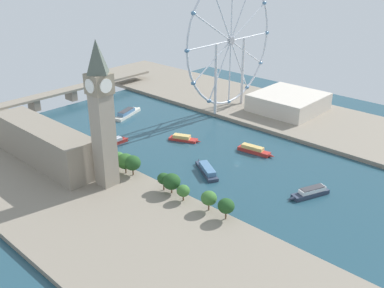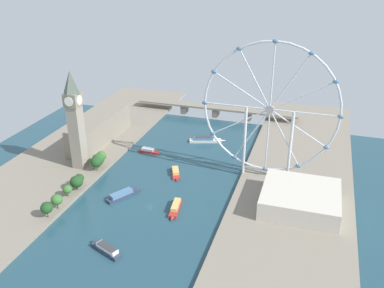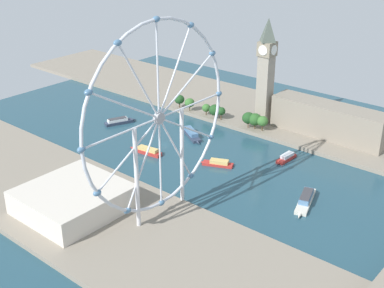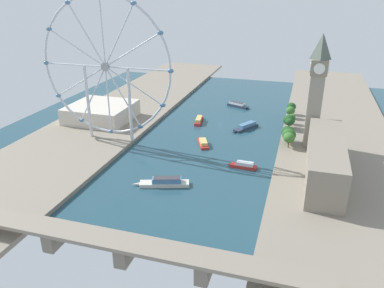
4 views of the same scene
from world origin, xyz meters
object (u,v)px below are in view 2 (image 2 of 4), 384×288
object	(u,v)px
ferris_wheel	(270,110)
tour_boat_3	(175,208)
river_bridge	(216,109)
tour_boat_0	(205,140)
tour_boat_2	(106,249)
tour_boat_5	(123,195)
clock_tower	(75,119)
tour_boat_1	(149,151)
riverside_hall	(300,199)
parliament_block	(100,129)
tour_boat_4	(176,172)

from	to	relation	value
ferris_wheel	tour_boat_3	distance (m)	105.67
ferris_wheel	river_bridge	size ratio (longest dim) A/B	0.61
tour_boat_0	tour_boat_3	world-z (taller)	tour_boat_0
ferris_wheel	tour_boat_2	bearing A→B (deg)	-123.16
river_bridge	tour_boat_5	xyz separation A→B (m)	(-25.02, -193.00, -6.62)
ferris_wheel	river_bridge	xyz separation A→B (m)	(-76.16, 130.39, -52.44)
clock_tower	tour_boat_1	bearing A→B (deg)	48.01
tour_boat_1	tour_boat_5	bearing A→B (deg)	-79.89
tour_boat_1	tour_boat_2	distance (m)	145.73
clock_tower	ferris_wheel	xyz separation A→B (m)	(156.25, 31.99, 13.61)
clock_tower	tour_boat_3	size ratio (longest dim) A/B	3.04
clock_tower	tour_boat_2	xyz separation A→B (m)	(74.04, -93.83, -45.38)
riverside_hall	tour_boat_0	xyz separation A→B (m)	(-99.80, 97.84, -7.92)
clock_tower	tour_boat_0	bearing A→B (deg)	45.24
parliament_block	tour_boat_2	world-z (taller)	parliament_block
parliament_block	tour_boat_2	xyz separation A→B (m)	(83.40, -147.42, -13.51)
tour_boat_1	tour_boat_3	world-z (taller)	tour_boat_3
parliament_block	tour_boat_5	bearing A→B (deg)	-52.58
river_bridge	ferris_wheel	bearing A→B (deg)	-59.71
riverside_hall	tour_boat_2	distance (m)	142.49
tour_boat_3	tour_boat_5	size ratio (longest dim) A/B	0.94
ferris_wheel	tour_boat_3	xyz separation A→B (m)	(-55.76, -67.58, -59.07)
tour_boat_0	tour_boat_2	world-z (taller)	tour_boat_0
river_bridge	tour_boat_4	world-z (taller)	river_bridge
tour_boat_5	riverside_hall	bearing A→B (deg)	-50.11
tour_boat_0	tour_boat_4	world-z (taller)	tour_boat_0
tour_boat_3	tour_boat_4	size ratio (longest dim) A/B	1.15
tour_boat_3	parliament_block	bearing A→B (deg)	-136.88
tour_boat_0	tour_boat_3	bearing A→B (deg)	-102.50
river_bridge	tour_boat_3	xyz separation A→B (m)	(20.40, -197.97, -6.63)
ferris_wheel	clock_tower	bearing A→B (deg)	-168.43
clock_tower	tour_boat_5	xyz separation A→B (m)	(55.07, -30.62, -45.45)
tour_boat_0	tour_boat_2	size ratio (longest dim) A/B	1.35
river_bridge	tour_boat_0	distance (m)	74.08
parliament_block	riverside_hall	bearing A→B (deg)	-17.53
clock_tower	riverside_hall	xyz separation A→B (m)	(188.10, -8.80, -37.38)
riverside_hall	tour_boat_1	xyz separation A→B (m)	(-144.24, 57.54, -8.31)
parliament_block	tour_boat_1	bearing A→B (deg)	-5.20
ferris_wheel	tour_boat_0	size ratio (longest dim) A/B	3.09
tour_boat_0	ferris_wheel	bearing A→B (deg)	-58.11
ferris_wheel	tour_boat_5	size ratio (longest dim) A/B	3.78
tour_boat_1	tour_boat_4	world-z (taller)	tour_boat_1
tour_boat_1	river_bridge	bearing A→B (deg)	74.39
tour_boat_2	tour_boat_4	distance (m)	110.66
tour_boat_5	tour_boat_1	bearing A→B (deg)	38.62
river_bridge	parliament_block	bearing A→B (deg)	-129.43
tour_boat_2	riverside_hall	bearing A→B (deg)	-120.86
tour_boat_0	tour_boat_3	size ratio (longest dim) A/B	1.31
tour_boat_0	clock_tower	bearing A→B (deg)	-152.85
parliament_block	river_bridge	size ratio (longest dim) A/B	0.49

